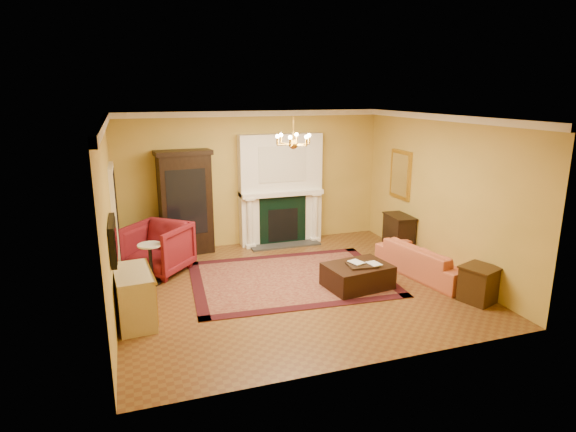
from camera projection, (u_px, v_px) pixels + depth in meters
name	position (u px, v px, depth m)	size (l,w,h in m)	color
floor	(293.00, 286.00, 8.69)	(6.00, 5.50, 0.02)	brown
ceiling	(293.00, 116.00, 7.93)	(6.00, 5.50, 0.02)	silver
wall_back	(253.00, 179.00, 10.84)	(6.00, 0.02, 3.00)	gold
wall_front	(369.00, 255.00, 5.78)	(6.00, 0.02, 3.00)	gold
wall_left	(108.00, 220.00, 7.38)	(0.02, 5.50, 3.00)	gold
wall_right	(441.00, 194.00, 9.24)	(0.02, 5.50, 3.00)	gold
fireplace	(281.00, 192.00, 10.93)	(1.90, 0.70, 2.50)	white
crown_molding	(276.00, 118.00, 8.83)	(6.00, 5.50, 0.12)	white
doorway	(116.00, 221.00, 9.07)	(0.08, 1.05, 2.10)	white
tv_panel	(113.00, 240.00, 6.89)	(0.09, 0.95, 0.58)	black
gilt_mirror	(400.00, 175.00, 10.48)	(0.06, 0.76, 1.05)	gold
chandelier	(293.00, 141.00, 8.03)	(0.63, 0.55, 0.53)	gold
oriental_rug	(291.00, 278.00, 9.02)	(3.63, 2.72, 0.01)	#480F10
china_cabinet	(186.00, 205.00, 10.22)	(1.07, 0.48, 2.13)	black
wingback_armchair	(158.00, 246.00, 9.22)	(1.04, 0.97, 1.07)	maroon
pedestal_table	(151.00, 261.00, 8.67)	(0.43, 0.43, 0.77)	black
commode	(134.00, 297.00, 7.27)	(0.51, 1.08, 0.81)	#BAAF88
coral_sofa	(426.00, 255.00, 9.10)	(2.04, 0.60, 0.80)	#C5673E
end_table	(479.00, 285.00, 7.99)	(0.50, 0.50, 0.58)	#331F0E
console_table	(398.00, 235.00, 10.40)	(0.41, 0.72, 0.81)	black
leather_ottoman	(357.00, 276.00, 8.58)	(1.11, 0.81, 0.41)	black
ottoman_tray	(362.00, 265.00, 8.46)	(0.49, 0.38, 0.03)	black
book_a	(352.00, 257.00, 8.42)	(0.20, 0.03, 0.27)	gray
book_b	(370.00, 258.00, 8.38)	(0.19, 0.02, 0.26)	gray
topiary_left	(251.00, 183.00, 10.61)	(0.15, 0.15, 0.40)	gray
topiary_right	(303.00, 179.00, 10.99)	(0.16, 0.16, 0.44)	gray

